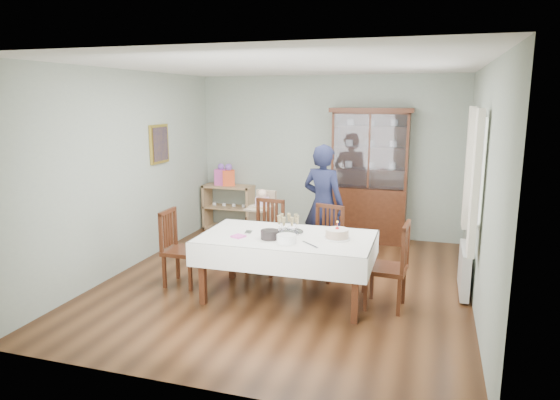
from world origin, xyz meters
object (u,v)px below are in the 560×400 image
at_px(chair_end_right, 387,282).
at_px(gift_bag_orange, 229,176).
at_px(dining_table, 287,267).
at_px(woman, 323,205).
at_px(high_chair, 263,228).
at_px(china_cabinet, 370,174).
at_px(gift_bag_pink, 221,176).
at_px(sideboard, 229,207).
at_px(birthday_cake, 337,234).
at_px(chair_far_left, 265,251).
at_px(chair_far_right, 323,257).
at_px(chair_end_left, 182,263).
at_px(champagne_tray, 288,228).

bearing_deg(chair_end_right, gift_bag_orange, -127.15).
xyz_separation_m(dining_table, gift_bag_orange, (-1.88, 2.73, 0.59)).
bearing_deg(woman, high_chair, 6.01).
distance_m(china_cabinet, gift_bag_orange, 2.48).
bearing_deg(gift_bag_pink, woman, -32.27).
height_order(sideboard, birthday_cake, birthday_cake).
distance_m(chair_far_left, high_chair, 0.81).
height_order(sideboard, chair_far_right, chair_far_right).
height_order(high_chair, gift_bag_orange, gift_bag_orange).
bearing_deg(chair_far_right, sideboard, 152.79).
relative_size(chair_end_left, chair_end_right, 0.97).
height_order(sideboard, chair_end_left, chair_end_left).
bearing_deg(woman, chair_far_right, 120.83).
relative_size(sideboard, birthday_cake, 2.96).
distance_m(china_cabinet, high_chair, 1.99).
bearing_deg(chair_far_left, chair_end_right, -16.96).
xyz_separation_m(chair_end_right, gift_bag_pink, (-3.19, 2.66, 0.68)).
distance_m(high_chair, champagne_tray, 1.71).
distance_m(birthday_cake, gift_bag_pink, 3.74).
height_order(woman, birthday_cake, woman).
relative_size(sideboard, high_chair, 0.91).
height_order(woman, gift_bag_orange, woman).
bearing_deg(dining_table, champagne_tray, 98.58).
xyz_separation_m(china_cabinet, chair_end_right, (0.56, -2.66, -0.83)).
relative_size(dining_table, chair_far_right, 2.13).
height_order(china_cabinet, chair_far_left, china_cabinet).
distance_m(dining_table, gift_bag_orange, 3.37).
relative_size(chair_far_left, high_chair, 0.98).
xyz_separation_m(chair_end_left, champagne_tray, (1.37, 0.11, 0.54)).
height_order(chair_end_right, high_chair, same).
height_order(chair_end_left, champagne_tray, champagne_tray).
xyz_separation_m(dining_table, high_chair, (-0.85, 1.57, 0.00)).
bearing_deg(china_cabinet, champagne_tray, -103.32).
height_order(sideboard, chair_end_right, chair_end_right).
bearing_deg(gift_bag_pink, chair_far_right, -39.90).
bearing_deg(gift_bag_pink, chair_end_left, -76.61).
distance_m(chair_far_right, high_chair, 1.34).
relative_size(china_cabinet, chair_far_right, 2.31).
distance_m(dining_table, woman, 1.45).
bearing_deg(china_cabinet, dining_table, -102.28).
distance_m(sideboard, chair_far_left, 2.37).
relative_size(champagne_tray, birthday_cake, 1.18).
bearing_deg(gift_bag_pink, chair_end_right, -39.89).
distance_m(china_cabinet, sideboard, 2.60).
distance_m(chair_far_left, chair_end_right, 1.86).
bearing_deg(gift_bag_orange, gift_bag_pink, 180.00).
height_order(chair_far_right, high_chair, high_chair).
xyz_separation_m(woman, birthday_cake, (0.45, -1.32, -0.04)).
bearing_deg(chair_end_right, dining_table, -82.44).
bearing_deg(chair_end_right, chair_far_right, -125.79).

